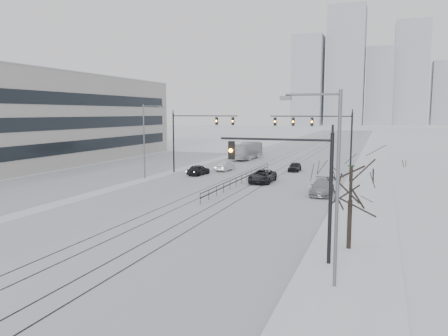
{
  "coord_description": "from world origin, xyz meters",
  "views": [
    {
      "loc": [
        14.75,
        -16.62,
        7.99
      ],
      "look_at": [
        1.87,
        18.95,
        3.2
      ],
      "focal_mm": 35.0,
      "sensor_mm": 36.0,
      "label": 1
    }
  ],
  "objects_px": {
    "sedan_nb_right": "(322,187)",
    "sedan_nb_front": "(262,176)",
    "traffic_mast_near": "(300,179)",
    "sedan_sb_inner": "(198,170)",
    "sedan_sb_outer": "(225,166)",
    "box_truck": "(247,151)",
    "bare_tree": "(351,175)",
    "sedan_nb_far": "(295,167)"
  },
  "relations": [
    {
      "from": "traffic_mast_near",
      "to": "sedan_nb_right",
      "type": "relative_size",
      "value": 1.36
    },
    {
      "from": "traffic_mast_near",
      "to": "sedan_sb_inner",
      "type": "xyz_separation_m",
      "value": [
        -18.13,
        28.67,
        -3.88
      ]
    },
    {
      "from": "bare_tree",
      "to": "sedan_sb_outer",
      "type": "bearing_deg",
      "value": 121.4
    },
    {
      "from": "sedan_sb_outer",
      "to": "sedan_nb_front",
      "type": "bearing_deg",
      "value": 136.89
    },
    {
      "from": "sedan_sb_outer",
      "to": "sedan_nb_front",
      "type": "height_order",
      "value": "sedan_nb_front"
    },
    {
      "from": "sedan_nb_front",
      "to": "sedan_nb_far",
      "type": "height_order",
      "value": "sedan_nb_front"
    },
    {
      "from": "sedan_nb_front",
      "to": "sedan_nb_far",
      "type": "relative_size",
      "value": 1.44
    },
    {
      "from": "traffic_mast_near",
      "to": "sedan_nb_far",
      "type": "relative_size",
      "value": 1.93
    },
    {
      "from": "sedan_sb_inner",
      "to": "sedan_nb_right",
      "type": "relative_size",
      "value": 0.78
    },
    {
      "from": "bare_tree",
      "to": "sedan_nb_right",
      "type": "height_order",
      "value": "bare_tree"
    },
    {
      "from": "bare_tree",
      "to": "sedan_sb_inner",
      "type": "height_order",
      "value": "bare_tree"
    },
    {
      "from": "sedan_sb_inner",
      "to": "sedan_sb_outer",
      "type": "height_order",
      "value": "sedan_sb_inner"
    },
    {
      "from": "traffic_mast_near",
      "to": "bare_tree",
      "type": "height_order",
      "value": "traffic_mast_near"
    },
    {
      "from": "sedan_sb_outer",
      "to": "box_truck",
      "type": "relative_size",
      "value": 0.4
    },
    {
      "from": "sedan_nb_right",
      "to": "sedan_nb_front",
      "type": "bearing_deg",
      "value": 142.61
    },
    {
      "from": "sedan_nb_front",
      "to": "box_truck",
      "type": "bearing_deg",
      "value": 110.58
    },
    {
      "from": "sedan_sb_inner",
      "to": "sedan_sb_outer",
      "type": "xyz_separation_m",
      "value": [
        1.86,
        4.94,
        -0.01
      ]
    },
    {
      "from": "sedan_sb_outer",
      "to": "bare_tree",
      "type": "bearing_deg",
      "value": 125.2
    },
    {
      "from": "bare_tree",
      "to": "traffic_mast_near",
      "type": "bearing_deg",
      "value": -128.76
    },
    {
      "from": "sedan_nb_front",
      "to": "sedan_nb_far",
      "type": "distance_m",
      "value": 11.08
    },
    {
      "from": "traffic_mast_near",
      "to": "sedan_sb_inner",
      "type": "bearing_deg",
      "value": 122.3
    },
    {
      "from": "traffic_mast_near",
      "to": "sedan_nb_front",
      "type": "bearing_deg",
      "value": 108.94
    },
    {
      "from": "sedan_nb_far",
      "to": "box_truck",
      "type": "relative_size",
      "value": 0.35
    },
    {
      "from": "sedan_sb_outer",
      "to": "sedan_sb_inner",
      "type": "bearing_deg",
      "value": 73.15
    },
    {
      "from": "traffic_mast_near",
      "to": "box_truck",
      "type": "distance_m",
      "value": 52.66
    },
    {
      "from": "sedan_sb_outer",
      "to": "traffic_mast_near",
      "type": "bearing_deg",
      "value": 119.63
    },
    {
      "from": "bare_tree",
      "to": "sedan_sb_inner",
      "type": "bearing_deg",
      "value": 128.67
    },
    {
      "from": "sedan_nb_far",
      "to": "box_truck",
      "type": "xyz_separation_m",
      "value": [
        -10.72,
        12.87,
        0.82
      ]
    },
    {
      "from": "sedan_nb_right",
      "to": "sedan_nb_far",
      "type": "height_order",
      "value": "sedan_nb_right"
    },
    {
      "from": "traffic_mast_near",
      "to": "box_truck",
      "type": "relative_size",
      "value": 0.68
    },
    {
      "from": "sedan_nb_front",
      "to": "sedan_sb_outer",
      "type": "bearing_deg",
      "value": 132.85
    },
    {
      "from": "traffic_mast_near",
      "to": "sedan_nb_front",
      "type": "relative_size",
      "value": 1.34
    },
    {
      "from": "bare_tree",
      "to": "sedan_sb_outer",
      "type": "height_order",
      "value": "bare_tree"
    },
    {
      "from": "sedan_sb_inner",
      "to": "sedan_nb_far",
      "type": "xyz_separation_m",
      "value": [
        11.0,
        7.9,
        -0.07
      ]
    },
    {
      "from": "sedan_sb_inner",
      "to": "sedan_nb_front",
      "type": "distance_m",
      "value": 9.83
    },
    {
      "from": "traffic_mast_near",
      "to": "sedan_nb_right",
      "type": "height_order",
      "value": "traffic_mast_near"
    },
    {
      "from": "traffic_mast_near",
      "to": "sedan_nb_right",
      "type": "distance_m",
      "value": 20.66
    },
    {
      "from": "sedan_nb_right",
      "to": "sedan_nb_far",
      "type": "relative_size",
      "value": 1.42
    },
    {
      "from": "sedan_nb_far",
      "to": "sedan_nb_right",
      "type": "bearing_deg",
      "value": -71.03
    },
    {
      "from": "traffic_mast_near",
      "to": "sedan_nb_front",
      "type": "xyz_separation_m",
      "value": [
        -8.79,
        25.61,
        -3.84
      ]
    },
    {
      "from": "bare_tree",
      "to": "box_truck",
      "type": "bearing_deg",
      "value": 113.57
    },
    {
      "from": "sedan_nb_far",
      "to": "traffic_mast_near",
      "type": "bearing_deg",
      "value": -79.48
    }
  ]
}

